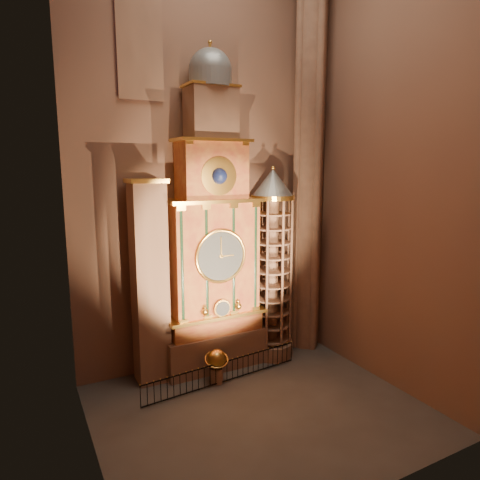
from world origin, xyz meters
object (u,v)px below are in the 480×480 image
celestial_globe (217,363)px  iron_railing (224,372)px  portrait_tower (150,282)px  astronomical_clock (213,246)px  stair_turret (272,266)px

celestial_globe → iron_railing: 0.59m
iron_railing → portrait_tower: bearing=146.0°
astronomical_clock → stair_turret: size_ratio=1.55×
stair_turret → astronomical_clock: bearing=175.7°
celestial_globe → iron_railing: (0.31, -0.24, -0.45)m
celestial_globe → portrait_tower: bearing=146.5°
portrait_tower → stair_turret: (6.90, -0.28, 0.12)m
astronomical_clock → iron_railing: 6.42m
iron_railing → astronomical_clock: bearing=80.2°
astronomical_clock → celestial_globe: size_ratio=9.60×
astronomical_clock → portrait_tower: (-3.40, 0.02, -1.53)m
stair_turret → iron_railing: stair_turret is taller
stair_turret → iron_railing: bearing=-155.3°
stair_turret → celestial_globe: bearing=-159.7°
stair_turret → celestial_globe: stair_turret is taller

